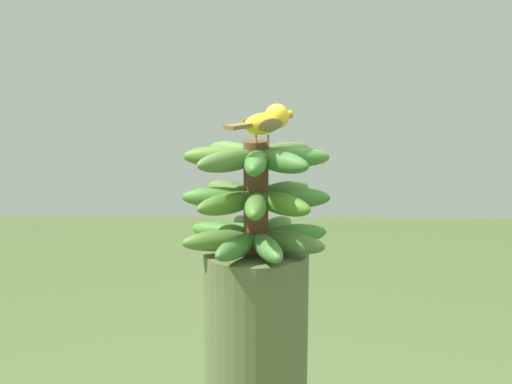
% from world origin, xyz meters
% --- Properties ---
extents(banana_bunch, '(0.32, 0.32, 0.24)m').
position_xyz_m(banana_bunch, '(0.00, 0.00, 1.08)').
color(banana_bunch, brown).
rests_on(banana_bunch, banana_tree).
extents(perched_bird, '(0.16, 0.14, 0.08)m').
position_xyz_m(perched_bird, '(-0.02, -0.02, 1.24)').
color(perched_bird, '#C68933').
rests_on(perched_bird, banana_bunch).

